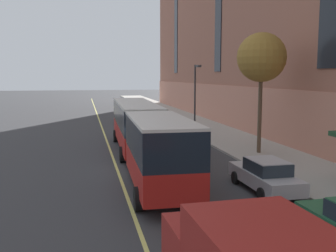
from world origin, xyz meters
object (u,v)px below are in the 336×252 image
parked_car_silver_0 (265,175)px  street_lamp (196,91)px  street_tree_mid_block (261,58)px  city_bus (143,131)px  parked_car_champagne_3 (161,118)px

parked_car_silver_0 → street_lamp: bearing=84.1°
street_tree_mid_block → city_bus: bearing=-172.7°
parked_car_silver_0 → street_tree_mid_block: 10.66m
parked_car_champagne_3 → street_tree_mid_block: size_ratio=0.54×
parked_car_champagne_3 → street_tree_mid_block: 18.74m
parked_car_champagne_3 → street_lamp: (1.82, -7.21, 3.26)m
parked_car_silver_0 → street_lamp: size_ratio=0.76×
city_bus → street_lamp: bearing=59.5°
street_tree_mid_block → street_lamp: bearing=98.8°
city_bus → parked_car_champagne_3: size_ratio=4.71×
city_bus → street_tree_mid_block: 9.49m
city_bus → street_tree_mid_block: size_ratio=2.53×
city_bus → parked_car_silver_0: (4.75, -7.15, -1.27)m
parked_car_silver_0 → parked_car_champagne_3: size_ratio=1.09×
street_tree_mid_block → parked_car_silver_0: bearing=-113.2°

